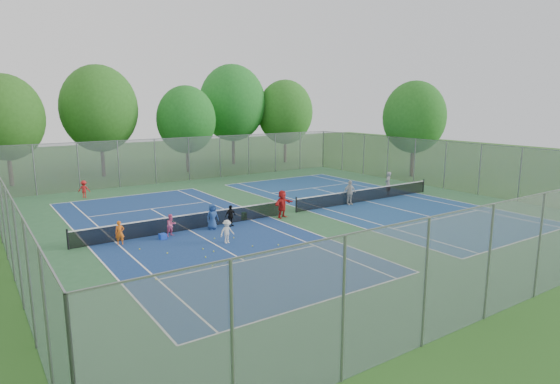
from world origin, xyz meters
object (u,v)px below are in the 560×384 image
at_px(instructor, 388,184).
at_px(ball_hopper, 244,216).
at_px(net_left, 188,222).
at_px(net_right, 366,195).
at_px(ball_crate, 163,236).

bearing_deg(instructor, ball_hopper, -21.91).
relative_size(ball_hopper, instructor, 0.27).
xyz_separation_m(net_left, instructor, (17.01, 0.71, 0.47)).
bearing_deg(ball_hopper, instructor, 2.07).
relative_size(net_right, ball_crate, 36.57).
relative_size(ball_crate, ball_hopper, 0.71).
bearing_deg(instructor, net_left, -21.59).
bearing_deg(net_left, instructor, 2.39).
xyz_separation_m(net_right, instructor, (3.01, 0.71, 0.47)).
distance_m(net_right, instructor, 3.13).
distance_m(net_left, net_right, 14.00).
bearing_deg(instructor, net_right, -10.72).
bearing_deg(ball_hopper, ball_crate, -168.70).
height_order(net_left, instructor, instructor).
distance_m(net_right, ball_hopper, 10.21).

